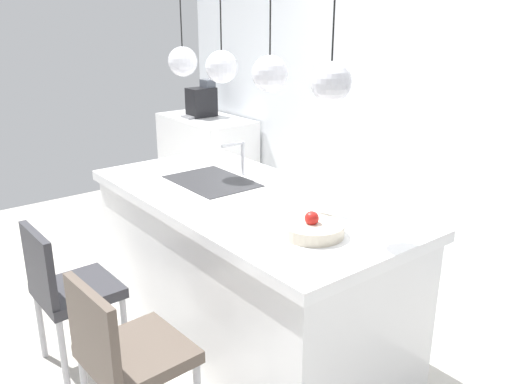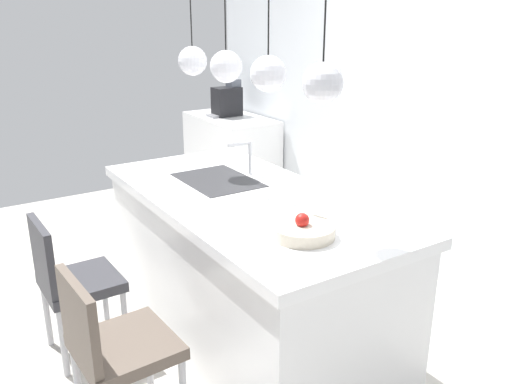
{
  "view_description": "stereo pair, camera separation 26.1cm",
  "coord_description": "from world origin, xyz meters",
  "px_view_note": "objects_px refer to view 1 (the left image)",
  "views": [
    {
      "loc": [
        2.3,
        -1.72,
        1.93
      ],
      "look_at": [
        0.1,
        0.0,
        0.98
      ],
      "focal_mm": 37.36,
      "sensor_mm": 36.0,
      "label": 1
    },
    {
      "loc": [
        2.45,
        -1.5,
        1.93
      ],
      "look_at": [
        0.1,
        0.0,
        0.98
      ],
      "focal_mm": 37.36,
      "sensor_mm": 36.0,
      "label": 2
    }
  ],
  "objects_px": {
    "fruit_bowl": "(312,228)",
    "coffee_machine": "(202,101)",
    "chair_near": "(67,287)",
    "chair_middle": "(125,352)"
  },
  "relations": [
    {
      "from": "fruit_bowl",
      "to": "coffee_machine",
      "type": "bearing_deg",
      "value": 156.25
    },
    {
      "from": "fruit_bowl",
      "to": "coffee_machine",
      "type": "height_order",
      "value": "coffee_machine"
    },
    {
      "from": "fruit_bowl",
      "to": "chair_near",
      "type": "bearing_deg",
      "value": -140.29
    },
    {
      "from": "chair_near",
      "to": "coffee_machine",
      "type": "bearing_deg",
      "value": 133.18
    },
    {
      "from": "coffee_machine",
      "to": "chair_near",
      "type": "bearing_deg",
      "value": -46.82
    },
    {
      "from": "fruit_bowl",
      "to": "chair_middle",
      "type": "height_order",
      "value": "fruit_bowl"
    },
    {
      "from": "chair_near",
      "to": "chair_middle",
      "type": "bearing_deg",
      "value": -0.06
    },
    {
      "from": "fruit_bowl",
      "to": "chair_near",
      "type": "relative_size",
      "value": 0.35
    },
    {
      "from": "fruit_bowl",
      "to": "coffee_machine",
      "type": "distance_m",
      "value": 3.4
    },
    {
      "from": "chair_near",
      "to": "chair_middle",
      "type": "distance_m",
      "value": 0.74
    }
  ]
}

